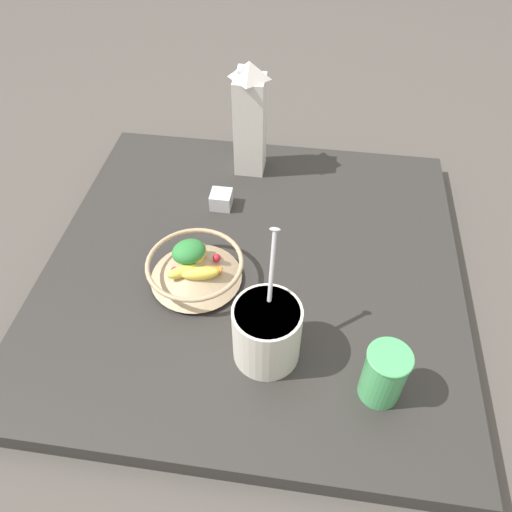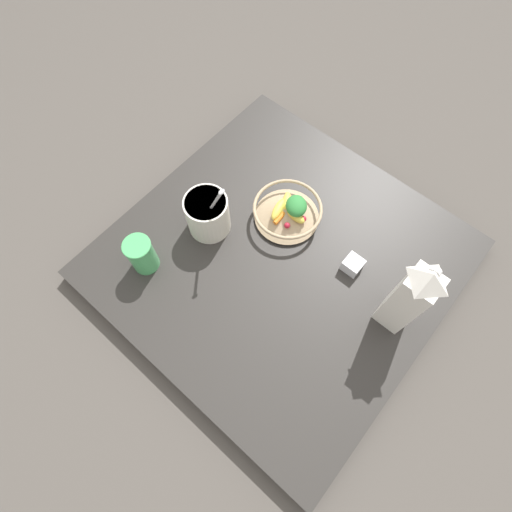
{
  "view_description": "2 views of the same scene",
  "coord_description": "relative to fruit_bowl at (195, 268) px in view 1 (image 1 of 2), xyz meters",
  "views": [
    {
      "loc": [
        0.74,
        0.11,
        0.87
      ],
      "look_at": [
        0.03,
        0.01,
        0.1
      ],
      "focal_mm": 35.0,
      "sensor_mm": 36.0,
      "label": 1
    },
    {
      "loc": [
        -0.26,
        0.42,
        1.1
      ],
      "look_at": [
        0.03,
        0.08,
        0.14
      ],
      "focal_mm": 28.0,
      "sensor_mm": 36.0,
      "label": 2
    }
  ],
  "objects": [
    {
      "name": "fruit_bowl",
      "position": [
        0.0,
        0.0,
        0.0
      ],
      "size": [
        0.21,
        0.21,
        0.09
      ],
      "color": "tan",
      "rests_on": "countertop"
    },
    {
      "name": "spice_jar",
      "position": [
        -0.24,
        0.01,
        -0.02
      ],
      "size": [
        0.05,
        0.05,
        0.04
      ],
      "color": "silver",
      "rests_on": "countertop"
    },
    {
      "name": "countertop",
      "position": [
        -0.07,
        0.11,
        -0.06
      ],
      "size": [
        0.91,
        0.91,
        0.05
      ],
      "color": "#2D2B28",
      "rests_on": "ground_plane"
    },
    {
      "name": "ground_plane",
      "position": [
        -0.07,
        0.11,
        -0.09
      ],
      "size": [
        6.0,
        6.0,
        0.0
      ],
      "primitive_type": "plane",
      "color": "#4C4742"
    },
    {
      "name": "drinking_cup",
      "position": [
        0.21,
        0.38,
        0.02
      ],
      "size": [
        0.08,
        0.08,
        0.12
      ],
      "color": "#4CB266",
      "rests_on": "countertop"
    },
    {
      "name": "yogurt_tub",
      "position": [
        0.16,
        0.17,
        0.04
      ],
      "size": [
        0.14,
        0.13,
        0.26
      ],
      "color": "silver",
      "rests_on": "countertop"
    },
    {
      "name": "milk_carton",
      "position": [
        -0.41,
        0.06,
        0.11
      ],
      "size": [
        0.07,
        0.07,
        0.3
      ],
      "color": "silver",
      "rests_on": "countertop"
    }
  ]
}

